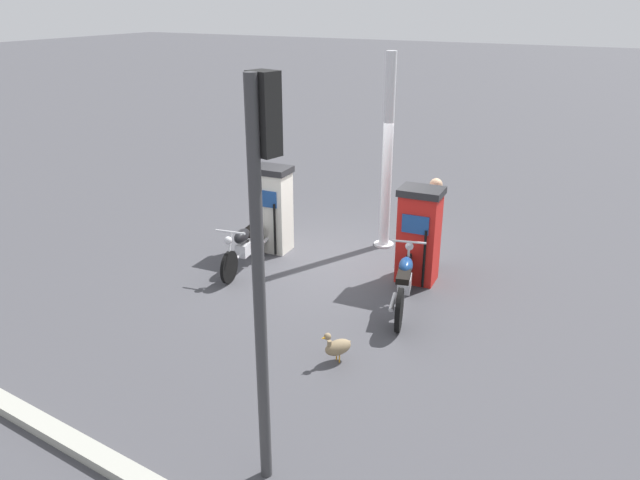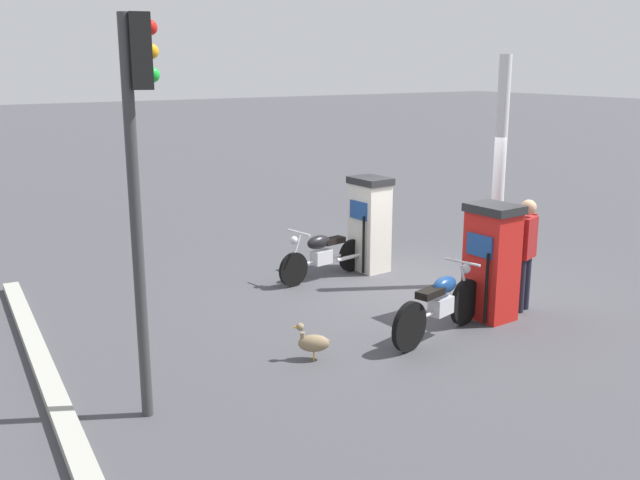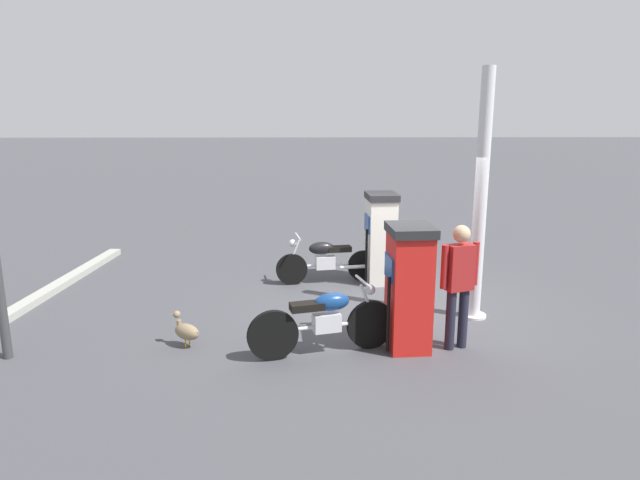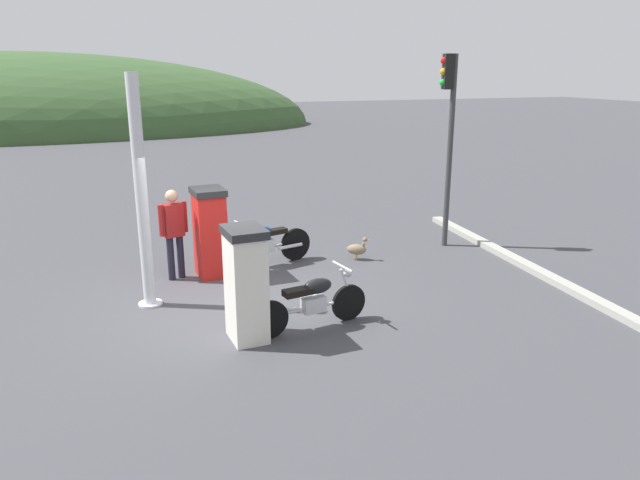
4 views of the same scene
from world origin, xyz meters
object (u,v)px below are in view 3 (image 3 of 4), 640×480
(motorcycle_far_pump, at_px, (325,320))
(canopy_support_pole, at_px, (480,202))
(fuel_pump_far, at_px, (409,287))
(attendant_person, at_px, (459,279))
(wandering_duck, at_px, (186,331))
(fuel_pump_near, at_px, (381,238))
(motorcycle_near_pump, at_px, (326,259))

(motorcycle_far_pump, xyz_separation_m, canopy_support_pole, (-2.38, -1.33, 1.36))
(fuel_pump_far, bearing_deg, canopy_support_pole, -137.55)
(attendant_person, xyz_separation_m, canopy_support_pole, (-0.59, -1.18, 0.84))
(wandering_duck, bearing_deg, motorcycle_far_pump, 172.63)
(attendant_person, bearing_deg, fuel_pump_far, -3.37)
(fuel_pump_near, height_order, motorcycle_near_pump, fuel_pump_near)
(motorcycle_near_pump, distance_m, motorcycle_far_pump, 3.16)
(fuel_pump_far, xyz_separation_m, motorcycle_near_pump, (1.02, -2.98, -0.41))
(fuel_pump_far, xyz_separation_m, motorcycle_far_pump, (1.13, 0.18, -0.40))
(fuel_pump_near, bearing_deg, motorcycle_far_pump, 70.45)
(wandering_duck, bearing_deg, fuel_pump_near, -135.84)
(motorcycle_far_pump, bearing_deg, motorcycle_near_pump, -91.99)
(motorcycle_near_pump, relative_size, motorcycle_far_pump, 0.98)
(fuel_pump_far, relative_size, attendant_person, 1.00)
(motorcycle_near_pump, relative_size, attendant_person, 1.13)
(fuel_pump_far, height_order, canopy_support_pole, canopy_support_pole)
(fuel_pump_near, distance_m, fuel_pump_far, 3.00)
(fuel_pump_far, bearing_deg, wandering_duck, -1.21)
(fuel_pump_far, relative_size, motorcycle_far_pump, 0.86)
(canopy_support_pole, bearing_deg, motorcycle_far_pump, 29.12)
(fuel_pump_near, xyz_separation_m, motorcycle_near_pump, (1.02, 0.02, -0.40))
(motorcycle_near_pump, distance_m, canopy_support_pole, 3.22)
(attendant_person, bearing_deg, motorcycle_near_pump, -60.85)
(wandering_duck, bearing_deg, attendant_person, 178.40)
(motorcycle_far_pump, xyz_separation_m, wandering_duck, (1.89, -0.24, -0.23))
(fuel_pump_far, distance_m, motorcycle_far_pump, 1.21)
(fuel_pump_near, bearing_deg, fuel_pump_far, 90.00)
(fuel_pump_far, relative_size, motorcycle_near_pump, 0.88)
(attendant_person, relative_size, canopy_support_pole, 0.45)
(wandering_duck, distance_m, canopy_support_pole, 4.68)
(motorcycle_far_pump, height_order, wandering_duck, motorcycle_far_pump)
(motorcycle_near_pump, xyz_separation_m, attendant_person, (-1.68, 3.02, 0.53))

